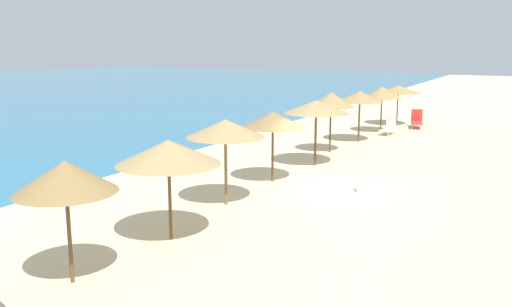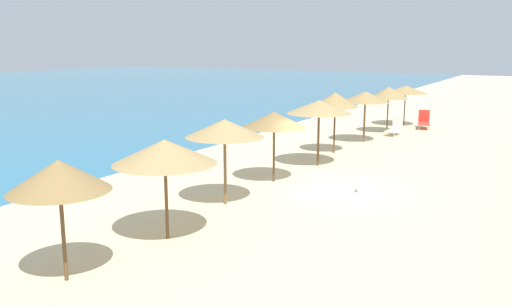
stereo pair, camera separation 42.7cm
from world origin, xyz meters
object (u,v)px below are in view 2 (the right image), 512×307
beach_umbrella_2 (59,176)px  lounge_chair_0 (395,128)px  beach_umbrella_8 (365,97)px  beach_umbrella_4 (225,128)px  beach_umbrella_5 (274,120)px  beach_umbrella_9 (389,93)px  beach_umbrella_7 (335,100)px  beach_umbrella_3 (165,152)px  beach_umbrella_10 (406,90)px  lounge_chair_1 (424,121)px  beach_umbrella_6 (319,107)px  cooler_box (365,188)px

beach_umbrella_2 → lounge_chair_0: bearing=-2.4°
beach_umbrella_8 → beach_umbrella_4: bearing=179.1°
beach_umbrella_4 → beach_umbrella_8: beach_umbrella_4 is taller
beach_umbrella_5 → lounge_chair_0: 12.86m
beach_umbrella_8 → beach_umbrella_2: bearing=179.6°
beach_umbrella_5 → beach_umbrella_9: size_ratio=0.99×
beach_umbrella_7 → beach_umbrella_3: bearing=-177.9°
beach_umbrella_3 → beach_umbrella_10: beach_umbrella_3 is taller
beach_umbrella_9 → lounge_chair_0: bearing=-134.6°
beach_umbrella_3 → lounge_chair_1: beach_umbrella_3 is taller
beach_umbrella_7 → beach_umbrella_2: bearing=-179.4°
lounge_chair_1 → lounge_chair_0: bearing=62.0°
beach_umbrella_3 → beach_umbrella_9: bearing=-0.0°
beach_umbrella_8 → beach_umbrella_5: bearing=178.7°
beach_umbrella_6 → beach_umbrella_8: (6.39, 0.14, -0.11)m
beach_umbrella_8 → beach_umbrella_9: (3.60, -0.18, -0.05)m
beach_umbrella_3 → beach_umbrella_8: size_ratio=1.01×
beach_umbrella_4 → cooler_box: bearing=-44.2°
lounge_chair_1 → beach_umbrella_5: bearing=69.7°
beach_umbrella_3 → beach_umbrella_5: bearing=3.4°
beach_umbrella_4 → beach_umbrella_10: 19.89m
beach_umbrella_6 → cooler_box: 4.93m
beach_umbrella_10 → beach_umbrella_6: bearing=179.2°
beach_umbrella_2 → beach_umbrella_4: size_ratio=0.98×
beach_umbrella_5 → beach_umbrella_8: size_ratio=0.99×
beach_umbrella_3 → beach_umbrella_9: beach_umbrella_9 is taller
beach_umbrella_7 → beach_umbrella_10: beach_umbrella_7 is taller
beach_umbrella_4 → beach_umbrella_10: (19.88, -0.53, -0.17)m
beach_umbrella_9 → beach_umbrella_10: (3.27, -0.13, -0.05)m
beach_umbrella_5 → cooler_box: beach_umbrella_5 is taller
beach_umbrella_7 → beach_umbrella_8: bearing=-5.0°
beach_umbrella_2 → beach_umbrella_10: size_ratio=0.99×
beach_umbrella_8 → lounge_chair_0: bearing=-15.1°
beach_umbrella_2 → beach_umbrella_7: beach_umbrella_7 is taller
beach_umbrella_6 → cooler_box: beach_umbrella_6 is taller
beach_umbrella_2 → beach_umbrella_3: bearing=-5.5°
beach_umbrella_4 → beach_umbrella_8: 13.00m
beach_umbrella_2 → beach_umbrella_4: bearing=0.8°
beach_umbrella_6 → lounge_chair_0: 9.63m
beach_umbrella_6 → beach_umbrella_3: bearing=-179.8°
beach_umbrella_5 → beach_umbrella_8: (9.69, -0.22, 0.04)m
beach_umbrella_7 → beach_umbrella_10: bearing=-3.4°
beach_umbrella_2 → beach_umbrella_5: size_ratio=1.02×
beach_umbrella_3 → lounge_chair_0: size_ratio=2.01×
beach_umbrella_4 → beach_umbrella_10: bearing=-1.5°
lounge_chair_0 → beach_umbrella_7: bearing=85.8°
beach_umbrella_2 → beach_umbrella_7: (16.02, 0.18, 0.17)m
beach_umbrella_7 → lounge_chair_0: beach_umbrella_7 is taller
lounge_chair_0 → lounge_chair_1: (3.32, -0.86, 0.06)m
beach_umbrella_5 → beach_umbrella_7: 6.24m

